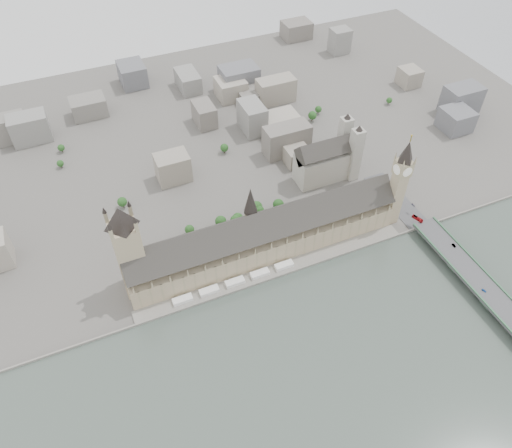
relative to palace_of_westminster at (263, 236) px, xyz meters
name	(u,v)px	position (x,y,z in m)	size (l,w,h in m)	color
ground	(271,266)	(0.00, -19.70, -22.71)	(900.00, 900.00, 0.00)	#595651
river_thames	(363,425)	(0.00, -184.70, -22.71)	(600.00, 600.00, 0.00)	#445048
embankment_wall	(278,276)	(0.00, -34.70, -21.21)	(600.00, 1.50, 3.00)	gray
river_terrace	(275,271)	(0.00, -27.20, -21.71)	(270.00, 15.00, 2.00)	gray
terrace_tents	(235,282)	(-40.00, -26.70, -18.71)	(118.00, 7.00, 4.00)	white
palace_of_westminster	(263,236)	(0.00, 0.00, 0.00)	(265.00, 40.73, 55.44)	tan
elizabeth_tower	(400,177)	(138.00, -11.70, 35.38)	(17.00, 17.00, 107.50)	tan
victoria_tower	(128,247)	(-122.00, 6.30, 32.50)	(30.00, 30.00, 100.00)	tan
central_tower	(251,208)	(-10.00, 6.30, 35.21)	(13.00, 13.00, 48.00)	gray
westminster_bridge	(470,276)	(162.00, -107.20, -17.58)	(25.00, 325.00, 10.25)	#474749
bridge_parapets	(507,310)	(162.00, -151.70, -11.88)	(25.00, 235.00, 1.15)	#345F40
westminster_abbey	(328,159)	(110.92, 75.30, 2.38)	(68.00, 36.00, 64.00)	#9D988D
city_skyline_inland	(190,116)	(0.00, 225.30, -3.71)	(720.00, 360.00, 38.00)	gray
park_trees	(238,222)	(-10.00, 40.30, -15.21)	(110.00, 30.00, 15.00)	#224117
red_bus_north	(417,219)	(156.95, -30.46, -10.77)	(2.83, 12.08, 3.36)	#B11419
car_blue	(484,290)	(157.96, -127.70, -11.74)	(1.70, 4.22, 1.44)	#164490
car_silver	(454,245)	(167.99, -73.85, -11.67)	(1.67, 4.80, 1.58)	gray
car_approach	(413,205)	(165.85, -11.37, -11.80)	(1.83, 4.50, 1.31)	gray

